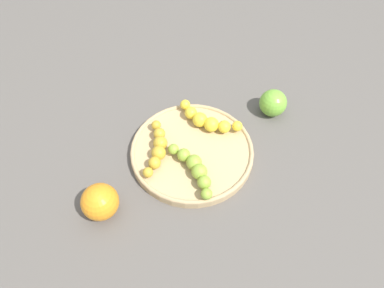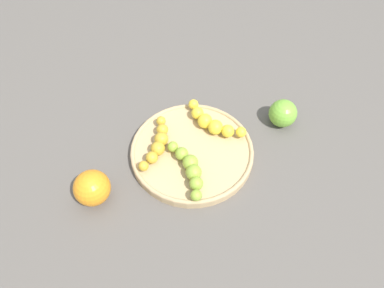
{
  "view_description": "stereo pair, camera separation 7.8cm",
  "coord_description": "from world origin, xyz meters",
  "px_view_note": "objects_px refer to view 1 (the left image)",
  "views": [
    {
      "loc": [
        0.47,
        -0.04,
        0.66
      ],
      "look_at": [
        0.0,
        0.0,
        0.04
      ],
      "focal_mm": 32.75,
      "sensor_mm": 36.0,
      "label": 1
    },
    {
      "loc": [
        0.47,
        0.04,
        0.66
      ],
      "look_at": [
        0.0,
        0.0,
        0.04
      ],
      "focal_mm": 32.75,
      "sensor_mm": 36.0,
      "label": 2
    }
  ],
  "objects_px": {
    "banana_yellow": "(207,120)",
    "orange_fruit": "(100,202)",
    "banana_spotted": "(157,148)",
    "banana_green": "(194,168)",
    "apple_green": "(273,103)",
    "fruit_bowl": "(192,151)"
  },
  "relations": [
    {
      "from": "banana_yellow",
      "to": "orange_fruit",
      "type": "relative_size",
      "value": 1.85
    },
    {
      "from": "banana_spotted",
      "to": "banana_green",
      "type": "relative_size",
      "value": 1.07
    },
    {
      "from": "banana_green",
      "to": "apple_green",
      "type": "relative_size",
      "value": 2.11
    },
    {
      "from": "fruit_bowl",
      "to": "banana_green",
      "type": "relative_size",
      "value": 1.97
    },
    {
      "from": "banana_green",
      "to": "orange_fruit",
      "type": "bearing_deg",
      "value": 171.53
    },
    {
      "from": "fruit_bowl",
      "to": "banana_green",
      "type": "bearing_deg",
      "value": -1.35
    },
    {
      "from": "banana_spotted",
      "to": "banana_green",
      "type": "distance_m",
      "value": 0.1
    },
    {
      "from": "banana_yellow",
      "to": "apple_green",
      "type": "bearing_deg",
      "value": 139.06
    },
    {
      "from": "fruit_bowl",
      "to": "banana_green",
      "type": "xyz_separation_m",
      "value": [
        0.06,
        -0.0,
        0.02
      ]
    },
    {
      "from": "fruit_bowl",
      "to": "banana_spotted",
      "type": "relative_size",
      "value": 1.84
    },
    {
      "from": "banana_spotted",
      "to": "orange_fruit",
      "type": "height_order",
      "value": "orange_fruit"
    },
    {
      "from": "apple_green",
      "to": "orange_fruit",
      "type": "height_order",
      "value": "orange_fruit"
    },
    {
      "from": "banana_spotted",
      "to": "banana_yellow",
      "type": "xyz_separation_m",
      "value": [
        -0.07,
        0.12,
        0.0
      ]
    },
    {
      "from": "fruit_bowl",
      "to": "orange_fruit",
      "type": "bearing_deg",
      "value": -56.85
    },
    {
      "from": "banana_spotted",
      "to": "orange_fruit",
      "type": "distance_m",
      "value": 0.17
    },
    {
      "from": "banana_spotted",
      "to": "banana_yellow",
      "type": "bearing_deg",
      "value": 39.7
    },
    {
      "from": "fruit_bowl",
      "to": "apple_green",
      "type": "bearing_deg",
      "value": 117.97
    },
    {
      "from": "apple_green",
      "to": "orange_fruit",
      "type": "xyz_separation_m",
      "value": [
        0.24,
        -0.41,
        0.0
      ]
    },
    {
      "from": "fruit_bowl",
      "to": "banana_yellow",
      "type": "height_order",
      "value": "banana_yellow"
    },
    {
      "from": "fruit_bowl",
      "to": "banana_yellow",
      "type": "xyz_separation_m",
      "value": [
        -0.07,
        0.04,
        0.02
      ]
    },
    {
      "from": "orange_fruit",
      "to": "apple_green",
      "type": "bearing_deg",
      "value": 120.53
    },
    {
      "from": "banana_green",
      "to": "orange_fruit",
      "type": "xyz_separation_m",
      "value": [
        0.06,
        -0.19,
        0.0
      ]
    }
  ]
}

